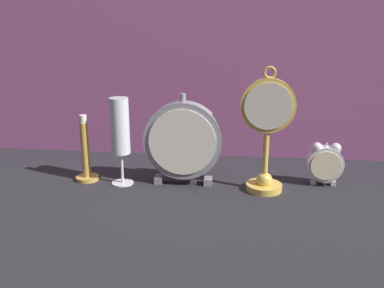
{
  "coord_description": "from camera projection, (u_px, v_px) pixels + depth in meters",
  "views": [
    {
      "loc": [
        0.11,
        -0.94,
        0.41
      ],
      "look_at": [
        0.0,
        0.08,
        0.11
      ],
      "focal_mm": 40.0,
      "sensor_mm": 36.0,
      "label": 1
    }
  ],
  "objects": [
    {
      "name": "ground_plane",
      "position": [
        188.0,
        196.0,
        1.03
      ],
      "size": [
        4.0,
        4.0,
        0.0
      ],
      "primitive_type": "plane",
      "color": "#232328"
    },
    {
      "name": "fabric_backdrop_drape",
      "position": [
        201.0,
        55.0,
        1.25
      ],
      "size": [
        1.53,
        0.01,
        0.61
      ],
      "primitive_type": "cube",
      "color": "#8E4C7F",
      "rests_on": "ground_plane"
    },
    {
      "name": "pocket_watch_on_stand",
      "position": [
        267.0,
        135.0,
        1.02
      ],
      "size": [
        0.13,
        0.09,
        0.31
      ],
      "color": "gold",
      "rests_on": "ground_plane"
    },
    {
      "name": "alarm_clock_twin_bell",
      "position": [
        325.0,
        162.0,
        1.08
      ],
      "size": [
        0.09,
        0.03,
        0.11
      ],
      "color": "silver",
      "rests_on": "ground_plane"
    },
    {
      "name": "mantel_clock_silver",
      "position": [
        183.0,
        141.0,
        1.07
      ],
      "size": [
        0.2,
        0.04,
        0.24
      ],
      "color": "gray",
      "rests_on": "ground_plane"
    },
    {
      "name": "champagne_flute",
      "position": [
        120.0,
        132.0,
        1.07
      ],
      "size": [
        0.06,
        0.06,
        0.22
      ],
      "color": "silver",
      "rests_on": "ground_plane"
    },
    {
      "name": "brass_candlestick",
      "position": [
        86.0,
        158.0,
        1.11
      ],
      "size": [
        0.06,
        0.06,
        0.18
      ],
      "color": "gold",
      "rests_on": "ground_plane"
    }
  ]
}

